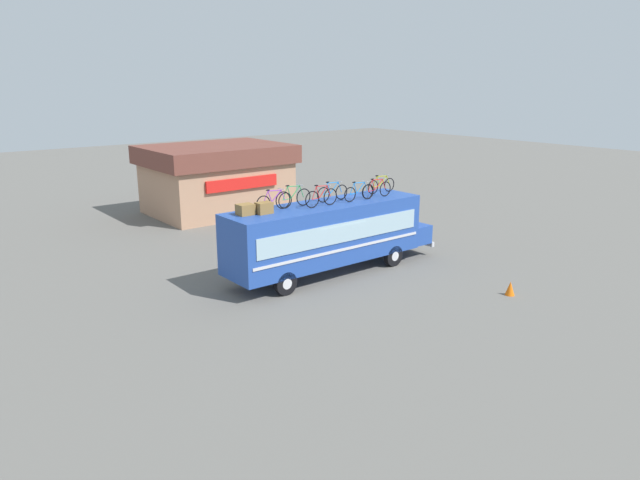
% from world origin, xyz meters
% --- Properties ---
extents(ground_plane, '(120.00, 120.00, 0.00)m').
position_xyz_m(ground_plane, '(0.00, 0.00, 0.00)').
color(ground_plane, '#605E59').
extents(bus, '(10.73, 2.46, 3.19)m').
position_xyz_m(bus, '(0.21, -0.00, 1.86)').
color(bus, '#23479E').
rests_on(bus, ground).
extents(luggage_bag_1, '(0.64, 0.54, 0.43)m').
position_xyz_m(luggage_bag_1, '(-3.83, 0.34, 3.41)').
color(luggage_bag_1, olive).
rests_on(luggage_bag_1, bus).
extents(luggage_bag_2, '(0.65, 0.45, 0.46)m').
position_xyz_m(luggage_bag_2, '(-3.13, 0.06, 3.43)').
color(luggage_bag_2, olive).
rests_on(luggage_bag_2, bus).
extents(rooftop_bicycle_1, '(1.77, 0.44, 0.91)m').
position_xyz_m(rooftop_bicycle_1, '(-2.45, 0.33, 3.57)').
color(rooftop_bicycle_1, black).
rests_on(rooftop_bicycle_1, bus).
extents(rooftop_bicycle_2, '(1.81, 0.44, 0.98)m').
position_xyz_m(rooftop_bicycle_2, '(-1.48, 0.33, 3.60)').
color(rooftop_bicycle_2, black).
rests_on(rooftop_bicycle_2, bus).
extents(rooftop_bicycle_3, '(1.71, 0.44, 0.97)m').
position_xyz_m(rooftop_bicycle_3, '(-0.48, -0.31, 3.59)').
color(rooftop_bicycle_3, black).
rests_on(rooftop_bicycle_3, bus).
extents(rooftop_bicycle_4, '(1.73, 0.44, 0.91)m').
position_xyz_m(rooftop_bicycle_4, '(0.64, 0.31, 3.57)').
color(rooftop_bicycle_4, black).
rests_on(rooftop_bicycle_4, bus).
extents(rooftop_bicycle_5, '(1.72, 0.44, 0.89)m').
position_xyz_m(rooftop_bicycle_5, '(1.63, -0.34, 3.56)').
color(rooftop_bicycle_5, black).
rests_on(rooftop_bicycle_5, bus).
extents(rooftop_bicycle_6, '(1.77, 0.44, 0.92)m').
position_xyz_m(rooftop_bicycle_6, '(2.71, -0.37, 3.58)').
color(rooftop_bicycle_6, black).
rests_on(rooftop_bicycle_6, bus).
extents(rooftop_bicycle_7, '(1.74, 0.44, 0.88)m').
position_xyz_m(rooftop_bicycle_7, '(3.71, 0.37, 3.56)').
color(rooftop_bicycle_7, black).
rests_on(rooftop_bicycle_7, bus).
extents(roadside_building, '(8.87, 6.70, 4.37)m').
position_xyz_m(roadside_building, '(2.53, 14.37, 2.25)').
color(roadside_building, tan).
rests_on(roadside_building, ground).
extents(traffic_cone, '(0.38, 0.38, 0.57)m').
position_xyz_m(traffic_cone, '(4.14, -6.73, 0.29)').
color(traffic_cone, orange).
rests_on(traffic_cone, ground).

